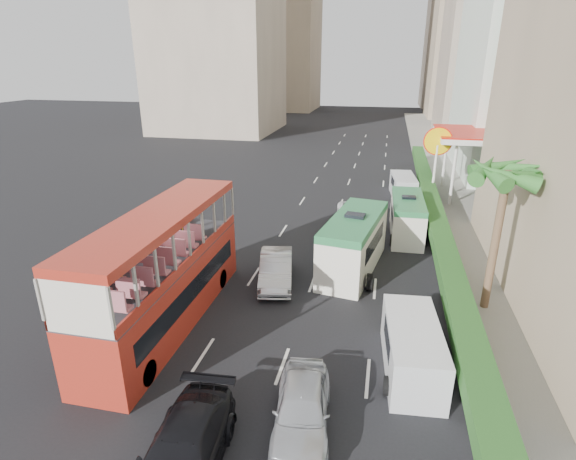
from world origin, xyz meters
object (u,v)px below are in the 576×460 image
(minibus_near, at_px, (354,243))
(panel_van_far, at_px, (403,186))
(palm_tree, at_px, (495,242))
(shell_station, at_px, (475,165))
(double_decker_bus, at_px, (165,269))
(car_silver_lane_b, at_px, (302,426))
(minibus_far, at_px, (407,217))
(panel_van_near, at_px, (412,349))
(car_silver_lane_a, at_px, (276,282))
(van_asset, at_px, (355,227))

(minibus_near, height_order, panel_van_far, minibus_near)
(panel_van_far, xyz_separation_m, palm_tree, (3.36, -18.16, 2.49))
(palm_tree, height_order, shell_station, palm_tree)
(double_decker_bus, bearing_deg, palm_tree, 16.16)
(panel_van_far, bearing_deg, shell_station, 2.36)
(double_decker_bus, distance_m, car_silver_lane_b, 8.74)
(double_decker_bus, xyz_separation_m, minibus_far, (10.47, 12.87, -1.25))
(minibus_far, xyz_separation_m, palm_tree, (3.33, -8.87, 2.10))
(minibus_near, distance_m, panel_van_near, 8.78)
(double_decker_bus, height_order, palm_tree, palm_tree)
(minibus_near, bearing_deg, minibus_far, 72.04)
(car_silver_lane_a, relative_size, panel_van_near, 0.99)
(car_silver_lane_a, height_order, panel_van_far, panel_van_far)
(double_decker_bus, distance_m, car_silver_lane_a, 6.44)
(double_decker_bus, bearing_deg, van_asset, 62.87)
(car_silver_lane_b, bearing_deg, palm_tree, 45.12)
(panel_van_near, bearing_deg, car_silver_lane_b, -138.89)
(minibus_near, distance_m, minibus_far, 6.51)
(double_decker_bus, bearing_deg, car_silver_lane_b, -34.78)
(car_silver_lane_a, bearing_deg, car_silver_lane_b, -83.30)
(panel_van_near, relative_size, panel_van_far, 1.05)
(panel_van_near, relative_size, palm_tree, 0.73)
(minibus_far, bearing_deg, panel_van_near, -92.02)
(minibus_far, height_order, palm_tree, palm_tree)
(double_decker_bus, bearing_deg, car_silver_lane_a, 50.86)
(car_silver_lane_a, distance_m, panel_van_near, 8.81)
(double_decker_bus, bearing_deg, panel_van_far, 64.77)
(car_silver_lane_b, bearing_deg, panel_van_near, 39.50)
(double_decker_bus, relative_size, panel_van_far, 2.47)
(palm_tree, bearing_deg, panel_van_near, -123.83)
(minibus_near, bearing_deg, van_asset, 102.66)
(minibus_far, relative_size, palm_tree, 0.90)
(double_decker_bus, height_order, shell_station, shell_station)
(double_decker_bus, relative_size, minibus_near, 1.60)
(shell_station, bearing_deg, minibus_far, -118.64)
(double_decker_bus, height_order, car_silver_lane_a, double_decker_bus)
(car_silver_lane_b, xyz_separation_m, minibus_near, (0.60, 11.87, 1.52))
(van_asset, distance_m, shell_station, 13.06)
(car_silver_lane_a, height_order, minibus_near, minibus_near)
(van_asset, xyz_separation_m, panel_van_far, (3.35, 8.32, 0.89))
(van_asset, distance_m, minibus_near, 6.93)
(panel_van_near, bearing_deg, car_silver_lane_a, 133.66)
(car_silver_lane_a, relative_size, van_asset, 0.85)
(minibus_far, bearing_deg, van_asset, 162.50)
(car_silver_lane_b, xyz_separation_m, minibus_far, (3.59, 17.65, 1.28))
(minibus_far, bearing_deg, panel_van_far, 88.75)
(double_decker_bus, xyz_separation_m, shell_station, (16.00, 23.00, 0.22))
(minibus_far, distance_m, shell_station, 11.63)
(shell_station, bearing_deg, van_asset, -134.22)
(car_silver_lane_a, bearing_deg, panel_van_near, -53.18)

